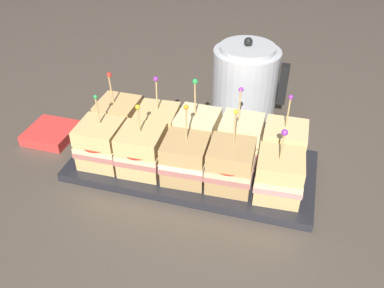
{
  "coord_description": "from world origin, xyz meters",
  "views": [
    {
      "loc": [
        0.18,
        -0.63,
        0.56
      ],
      "look_at": [
        0.0,
        0.0,
        0.07
      ],
      "focal_mm": 38.0,
      "sensor_mm": 36.0,
      "label": 1
    }
  ],
  "objects_px": {
    "sandwich_front_far_left": "(101,144)",
    "sandwich_back_center": "(197,133)",
    "sandwich_front_far_right": "(279,176)",
    "sandwich_back_far_left": "(119,120)",
    "sandwich_back_left": "(158,127)",
    "sandwich_front_center": "(185,159)",
    "sandwich_back_far_right": "(284,146)",
    "sandwich_back_right": "(241,139)",
    "kettle_steel": "(245,81)",
    "sandwich_front_right": "(231,166)",
    "napkin_stack": "(51,133)",
    "sandwich_front_left": "(142,151)",
    "serving_platter": "(192,166)"
  },
  "relations": [
    {
      "from": "serving_platter",
      "to": "sandwich_back_right",
      "type": "bearing_deg",
      "value": 26.8
    },
    {
      "from": "sandwich_front_far_left",
      "to": "sandwich_back_far_right",
      "type": "height_order",
      "value": "sandwich_back_far_right"
    },
    {
      "from": "sandwich_back_far_left",
      "to": "sandwich_back_far_right",
      "type": "distance_m",
      "value": 0.36
    },
    {
      "from": "sandwich_front_left",
      "to": "serving_platter",
      "type": "bearing_deg",
      "value": 26.98
    },
    {
      "from": "sandwich_back_center",
      "to": "kettle_steel",
      "type": "bearing_deg",
      "value": 73.38
    },
    {
      "from": "sandwich_front_far_left",
      "to": "sandwich_front_left",
      "type": "bearing_deg",
      "value": 0.27
    },
    {
      "from": "sandwich_front_center",
      "to": "sandwich_front_right",
      "type": "height_order",
      "value": "sandwich_front_right"
    },
    {
      "from": "sandwich_front_center",
      "to": "sandwich_back_far_left",
      "type": "relative_size",
      "value": 0.99
    },
    {
      "from": "sandwich_back_far_right",
      "to": "napkin_stack",
      "type": "height_order",
      "value": "sandwich_back_far_right"
    },
    {
      "from": "sandwich_front_left",
      "to": "napkin_stack",
      "type": "height_order",
      "value": "sandwich_front_left"
    },
    {
      "from": "serving_platter",
      "to": "sandwich_front_far_right",
      "type": "bearing_deg",
      "value": -14.27
    },
    {
      "from": "sandwich_front_right",
      "to": "napkin_stack",
      "type": "bearing_deg",
      "value": 171.42
    },
    {
      "from": "sandwich_front_far_right",
      "to": "sandwich_back_center",
      "type": "distance_m",
      "value": 0.2
    },
    {
      "from": "sandwich_front_far_left",
      "to": "napkin_stack",
      "type": "distance_m",
      "value": 0.19
    },
    {
      "from": "kettle_steel",
      "to": "sandwich_front_far_left",
      "type": "bearing_deg",
      "value": -128.51
    },
    {
      "from": "sandwich_front_far_right",
      "to": "sandwich_back_center",
      "type": "bearing_deg",
      "value": 153.68
    },
    {
      "from": "sandwich_back_center",
      "to": "sandwich_back_far_right",
      "type": "relative_size",
      "value": 1.04
    },
    {
      "from": "sandwich_front_left",
      "to": "sandwich_front_right",
      "type": "height_order",
      "value": "sandwich_front_right"
    },
    {
      "from": "sandwich_back_far_right",
      "to": "napkin_stack",
      "type": "bearing_deg",
      "value": -177.45
    },
    {
      "from": "serving_platter",
      "to": "sandwich_back_far_left",
      "type": "height_order",
      "value": "sandwich_back_far_left"
    },
    {
      "from": "sandwich_front_center",
      "to": "sandwich_back_center",
      "type": "xyz_separation_m",
      "value": [
        0.0,
        0.09,
        0.0
      ]
    },
    {
      "from": "sandwich_front_right",
      "to": "napkin_stack",
      "type": "xyz_separation_m",
      "value": [
        -0.44,
        0.07,
        -0.05
      ]
    },
    {
      "from": "serving_platter",
      "to": "kettle_steel",
      "type": "xyz_separation_m",
      "value": [
        0.06,
        0.26,
        0.08
      ]
    },
    {
      "from": "sandwich_front_center",
      "to": "kettle_steel",
      "type": "xyz_separation_m",
      "value": [
        0.06,
        0.3,
        0.03
      ]
    },
    {
      "from": "sandwich_front_center",
      "to": "sandwich_back_far_right",
      "type": "height_order",
      "value": "sandwich_back_far_right"
    },
    {
      "from": "sandwich_front_far_right",
      "to": "sandwich_back_right",
      "type": "distance_m",
      "value": 0.13
    },
    {
      "from": "sandwich_back_far_left",
      "to": "sandwich_back_center",
      "type": "bearing_deg",
      "value": -0.41
    },
    {
      "from": "sandwich_front_right",
      "to": "sandwich_back_center",
      "type": "height_order",
      "value": "sandwich_back_center"
    },
    {
      "from": "sandwich_back_far_left",
      "to": "sandwich_back_right",
      "type": "bearing_deg",
      "value": 0.27
    },
    {
      "from": "sandwich_front_center",
      "to": "kettle_steel",
      "type": "distance_m",
      "value": 0.31
    },
    {
      "from": "sandwich_back_left",
      "to": "sandwich_back_right",
      "type": "bearing_deg",
      "value": 0.37
    },
    {
      "from": "sandwich_back_far_left",
      "to": "sandwich_back_left",
      "type": "distance_m",
      "value": 0.09
    },
    {
      "from": "sandwich_front_far_left",
      "to": "sandwich_back_center",
      "type": "relative_size",
      "value": 0.9
    },
    {
      "from": "sandwich_front_far_right",
      "to": "kettle_steel",
      "type": "relative_size",
      "value": 0.77
    },
    {
      "from": "sandwich_front_right",
      "to": "sandwich_back_left",
      "type": "bearing_deg",
      "value": 153.42
    },
    {
      "from": "sandwich_back_left",
      "to": "sandwich_front_center",
      "type": "bearing_deg",
      "value": -45.72
    },
    {
      "from": "sandwich_front_far_left",
      "to": "sandwich_back_center",
      "type": "xyz_separation_m",
      "value": [
        0.18,
        0.09,
        0.0
      ]
    },
    {
      "from": "sandwich_front_far_left",
      "to": "sandwich_front_right",
      "type": "distance_m",
      "value": 0.27
    },
    {
      "from": "kettle_steel",
      "to": "sandwich_back_center",
      "type": "bearing_deg",
      "value": -106.62
    },
    {
      "from": "sandwich_back_center",
      "to": "sandwich_back_right",
      "type": "relative_size",
      "value": 1.02
    },
    {
      "from": "sandwich_front_far_left",
      "to": "sandwich_front_center",
      "type": "xyz_separation_m",
      "value": [
        0.18,
        0.0,
        -0.0
      ]
    },
    {
      "from": "sandwich_front_far_left",
      "to": "sandwich_back_right",
      "type": "bearing_deg",
      "value": 18.95
    },
    {
      "from": "sandwich_front_center",
      "to": "sandwich_back_far_right",
      "type": "distance_m",
      "value": 0.2
    },
    {
      "from": "sandwich_front_far_left",
      "to": "sandwich_front_center",
      "type": "bearing_deg",
      "value": 0.4
    },
    {
      "from": "serving_platter",
      "to": "sandwich_front_left",
      "type": "xyz_separation_m",
      "value": [
        -0.09,
        -0.05,
        0.05
      ]
    },
    {
      "from": "sandwich_front_left",
      "to": "sandwich_front_far_right",
      "type": "distance_m",
      "value": 0.27
    },
    {
      "from": "sandwich_back_far_left",
      "to": "kettle_steel",
      "type": "height_order",
      "value": "kettle_steel"
    },
    {
      "from": "sandwich_front_right",
      "to": "sandwich_front_far_right",
      "type": "distance_m",
      "value": 0.09
    },
    {
      "from": "sandwich_back_right",
      "to": "sandwich_back_far_right",
      "type": "height_order",
      "value": "sandwich_back_right"
    },
    {
      "from": "napkin_stack",
      "to": "sandwich_back_far_left",
      "type": "bearing_deg",
      "value": 7.7
    }
  ]
}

